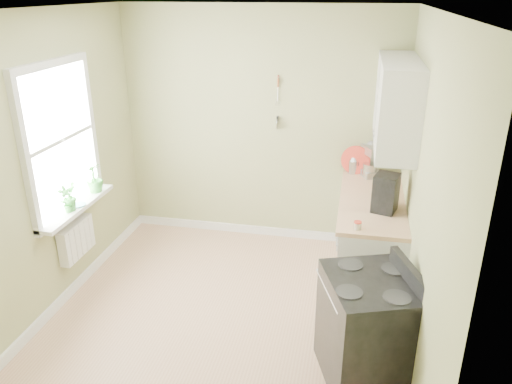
% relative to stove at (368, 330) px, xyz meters
% --- Properties ---
extents(floor, '(3.20, 3.60, 0.02)m').
position_rel_stove_xyz_m(floor, '(-1.28, 0.47, -0.46)').
color(floor, tan).
rests_on(floor, ground).
extents(ceiling, '(3.20, 3.60, 0.02)m').
position_rel_stove_xyz_m(ceiling, '(-1.28, 0.47, 2.26)').
color(ceiling, white).
rests_on(ceiling, wall_back).
extents(wall_back, '(3.20, 0.02, 2.70)m').
position_rel_stove_xyz_m(wall_back, '(-1.28, 2.28, 0.90)').
color(wall_back, tan).
rests_on(wall_back, floor).
extents(wall_left, '(0.02, 3.60, 2.70)m').
position_rel_stove_xyz_m(wall_left, '(-2.89, 0.47, 0.90)').
color(wall_left, tan).
rests_on(wall_left, floor).
extents(wall_right, '(0.02, 3.60, 2.70)m').
position_rel_stove_xyz_m(wall_right, '(0.33, 0.47, 0.90)').
color(wall_right, tan).
rests_on(wall_right, floor).
extents(base_cabinets, '(0.60, 1.60, 0.87)m').
position_rel_stove_xyz_m(base_cabinets, '(0.02, 1.47, -0.01)').
color(base_cabinets, white).
rests_on(base_cabinets, floor).
extents(countertop, '(0.64, 1.60, 0.04)m').
position_rel_stove_xyz_m(countertop, '(0.01, 1.47, 0.44)').
color(countertop, '#DBAE86').
rests_on(countertop, base_cabinets).
extents(upper_cabinets, '(0.35, 1.40, 0.80)m').
position_rel_stove_xyz_m(upper_cabinets, '(0.15, 1.57, 1.40)').
color(upper_cabinets, white).
rests_on(upper_cabinets, wall_right).
extents(window, '(0.06, 1.14, 1.44)m').
position_rel_stove_xyz_m(window, '(-2.86, 0.77, 1.10)').
color(window, white).
rests_on(window, wall_left).
extents(window_sill, '(0.18, 1.14, 0.04)m').
position_rel_stove_xyz_m(window_sill, '(-2.79, 0.77, 0.43)').
color(window_sill, white).
rests_on(window_sill, wall_left).
extents(radiator, '(0.12, 0.50, 0.35)m').
position_rel_stove_xyz_m(radiator, '(-2.82, 0.72, 0.10)').
color(radiator, white).
rests_on(radiator, wall_left).
extents(wall_utensils, '(0.02, 0.14, 0.58)m').
position_rel_stove_xyz_m(wall_utensils, '(-1.08, 2.25, 1.12)').
color(wall_utensils, '#DBAE86').
rests_on(wall_utensils, wall_back).
extents(stove, '(0.85, 0.89, 1.01)m').
position_rel_stove_xyz_m(stove, '(0.00, 0.00, 0.00)').
color(stove, black).
rests_on(stove, floor).
extents(stand_mixer, '(0.28, 0.34, 0.37)m').
position_rel_stove_xyz_m(stand_mixer, '(-0.02, 2.17, 0.62)').
color(stand_mixer, '#B2B2B7').
rests_on(stand_mixer, countertop).
extents(kettle, '(0.18, 0.11, 0.19)m').
position_rel_stove_xyz_m(kettle, '(-0.20, 2.19, 0.55)').
color(kettle, silver).
rests_on(kettle, countertop).
extents(coffee_maker, '(0.26, 0.27, 0.36)m').
position_rel_stove_xyz_m(coffee_maker, '(0.11, 1.21, 0.63)').
color(coffee_maker, black).
rests_on(coffee_maker, countertop).
extents(red_tray, '(0.33, 0.09, 0.32)m').
position_rel_stove_xyz_m(red_tray, '(-0.18, 2.17, 0.62)').
color(red_tray, red).
rests_on(red_tray, countertop).
extents(jar, '(0.07, 0.07, 0.07)m').
position_rel_stove_xyz_m(jar, '(-0.13, 0.77, 0.50)').
color(jar, '#B6A78E').
rests_on(jar, countertop).
extents(plant_a, '(0.15, 0.17, 0.27)m').
position_rel_stove_xyz_m(plant_a, '(-2.78, 0.59, 0.58)').
color(plant_a, '#317C2D').
rests_on(plant_a, window_sill).
extents(plant_b, '(0.15, 0.18, 0.28)m').
position_rel_stove_xyz_m(plant_b, '(-2.78, 0.66, 0.59)').
color(plant_b, '#317C2D').
rests_on(plant_b, window_sill).
extents(plant_c, '(0.21, 0.21, 0.30)m').
position_rel_stove_xyz_m(plant_c, '(-2.78, 1.12, 0.60)').
color(plant_c, '#317C2D').
rests_on(plant_c, window_sill).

